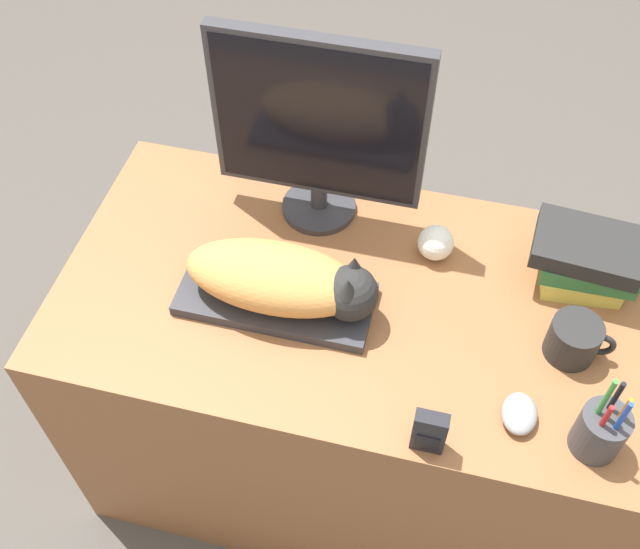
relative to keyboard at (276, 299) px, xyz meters
The scene contains 10 objects.
desk 0.42m from the keyboard, 19.86° to the left, with size 1.23×0.66×0.74m.
keyboard is the anchor object (origin of this frame).
cat 0.07m from the keyboard, ahead, with size 0.38×0.16×0.13m.
monitor 0.35m from the keyboard, 85.35° to the left, with size 0.43×0.16×0.44m.
computer_mouse 0.51m from the keyboard, 16.29° to the right, with size 0.06×0.09×0.03m.
coffee_mug 0.58m from the keyboard, ahead, with size 0.13×0.10×0.08m.
pen_cup 0.65m from the keyboard, 14.83° to the right, with size 0.08×0.08×0.20m.
baseball 0.35m from the keyboard, 34.90° to the left, with size 0.08×0.08×0.08m.
phone 0.42m from the keyboard, 34.63° to the right, with size 0.06×0.03×0.10m.
book_stack 0.63m from the keyboard, 19.54° to the left, with size 0.22×0.16×0.12m.
Camera 1 is at (0.14, -0.57, 1.95)m, focal length 42.00 mm.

